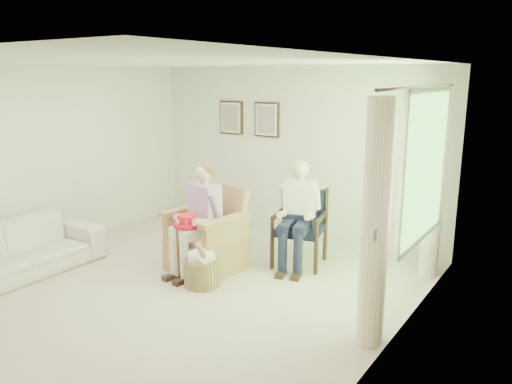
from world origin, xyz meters
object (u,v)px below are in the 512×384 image
at_px(red_hat, 187,222).
at_px(hatbox, 202,267).
at_px(wicker_armchair, 208,244).
at_px(sofa, 11,252).
at_px(person_dark, 297,207).
at_px(wood_armchair, 303,224).
at_px(person_wicker, 200,212).

distance_m(red_hat, hatbox, 0.59).
bearing_deg(wicker_armchair, red_hat, -87.88).
bearing_deg(sofa, hatbox, -62.54).
height_order(person_dark, red_hat, person_dark).
bearing_deg(wood_armchair, hatbox, -128.68).
relative_size(person_dark, red_hat, 4.16).
height_order(person_wicker, hatbox, person_wicker).
relative_size(sofa, red_hat, 6.79).
xyz_separation_m(sofa, person_wicker, (1.86, 1.43, 0.48)).
distance_m(sofa, person_wicker, 2.39).
distance_m(wicker_armchair, person_wicker, 0.48).
distance_m(sofa, red_hat, 2.23).
bearing_deg(wicker_armchair, person_wicker, -81.52).
xyz_separation_m(wood_armchair, person_wicker, (-0.90, -1.04, 0.27)).
relative_size(red_hat, hatbox, 0.53).
height_order(person_dark, hatbox, person_dark).
xyz_separation_m(person_wicker, person_dark, (0.90, 0.87, -0.00)).
height_order(wood_armchair, sofa, wood_armchair).
xyz_separation_m(sofa, hatbox, (2.14, 1.11, -0.08)).
xyz_separation_m(wicker_armchair, person_dark, (0.90, 0.73, 0.46)).
bearing_deg(wicker_armchair, person_dark, 47.56).
bearing_deg(hatbox, person_dark, 62.63).
distance_m(person_wicker, red_hat, 0.22).
height_order(wicker_armchair, sofa, wicker_armchair).
bearing_deg(wood_armchair, wicker_armchair, -149.40).
bearing_deg(wood_armchair, sofa, -152.35).
relative_size(wood_armchair, red_hat, 2.97).
xyz_separation_m(sofa, red_hat, (1.82, 1.23, 0.39)).
distance_m(wicker_armchair, wood_armchair, 1.28).
xyz_separation_m(wood_armchair, sofa, (-2.76, -2.47, -0.21)).
bearing_deg(hatbox, wicker_armchair, 121.36).
height_order(wicker_armchair, hatbox, wicker_armchair).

